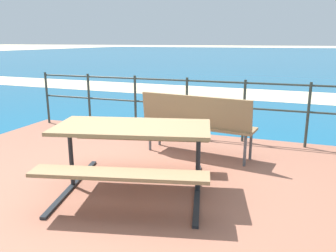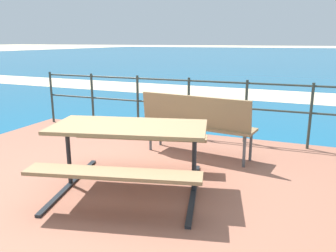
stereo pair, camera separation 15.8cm
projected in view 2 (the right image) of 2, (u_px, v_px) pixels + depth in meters
The scene contains 7 objects.
ground_plane at pixel (123, 194), 3.89m from camera, with size 240.00×240.00×0.00m, color beige.
patio_paving at pixel (123, 191), 3.88m from camera, with size 6.40×5.20×0.06m, color #935B47.
sea_water at pixel (288, 55), 39.96m from camera, with size 90.00×90.00×0.01m, color #145B84.
beach_strip at pixel (242, 94), 11.16m from camera, with size 54.00×2.45×0.01m, color beige.
picnic_table at pixel (129, 140), 3.73m from camera, with size 1.99×1.89×0.75m.
park_bench at pixel (196, 120), 4.82m from camera, with size 1.68×0.65×0.91m.
railing_fence at pixel (189, 101), 5.86m from camera, with size 5.94×0.04×1.04m.
Camera 2 is at (1.79, -3.14, 1.71)m, focal length 36.19 mm.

